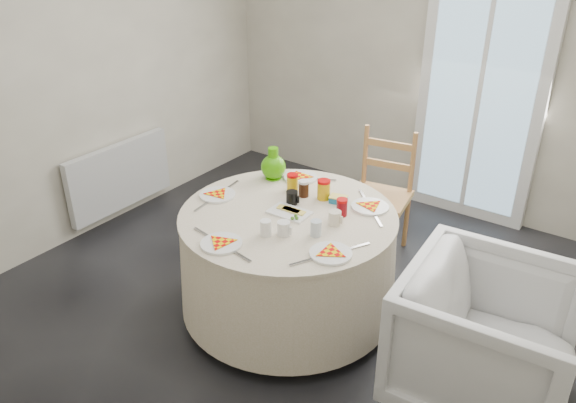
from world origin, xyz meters
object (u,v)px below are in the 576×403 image
Objects in this scene: wooden_chair at (379,196)px; radiator at (120,176)px; table at (288,261)px; green_pitcher at (273,158)px; armchair at (486,339)px.

radiator is at bearing -168.98° from wooden_chair.
green_pitcher reaches higher than table.
wooden_chair reaches higher than armchair.
armchair is at bearing -51.00° from wooden_chair.
radiator is at bearing -179.40° from green_pitcher.
table is 0.99m from wooden_chair.
radiator is at bearing 172.92° from table.
armchair reaches higher than table.
wooden_chair is 1.51m from armchair.
table is at bearing -47.62° from green_pitcher.
radiator is 1.17× the size of armchair.
wooden_chair is 4.37× the size of green_pitcher.
wooden_chair reaches higher than table.
wooden_chair is 1.11× the size of armchair.
green_pitcher is (1.50, 0.12, 0.49)m from radiator.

